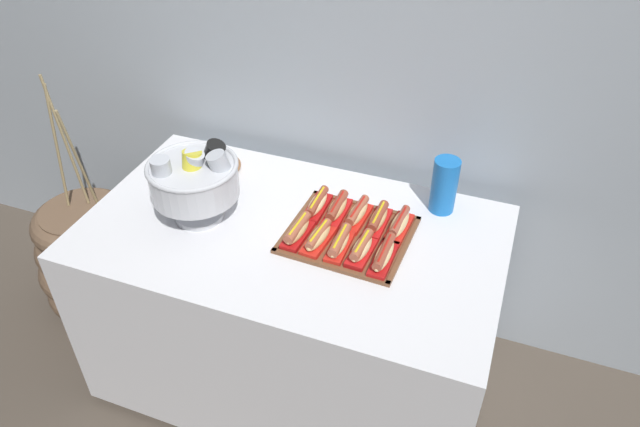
# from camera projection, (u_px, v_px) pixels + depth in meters

# --- Properties ---
(ground_plane) EXTENTS (10.00, 10.00, 0.00)m
(ground_plane) POSITION_uv_depth(u_px,v_px,m) (297.00, 373.00, 2.53)
(ground_plane) COLOR #4C4238
(back_wall) EXTENTS (6.00, 0.10, 2.60)m
(back_wall) POSITION_uv_depth(u_px,v_px,m) (346.00, 27.00, 2.13)
(back_wall) COLOR #9EA8B2
(back_wall) RESTS_ON ground_plane
(buffet_table) EXTENTS (1.44, 0.83, 0.79)m
(buffet_table) POSITION_uv_depth(u_px,v_px,m) (294.00, 306.00, 2.27)
(buffet_table) COLOR silver
(buffet_table) RESTS_ON ground_plane
(floor_vase) EXTENTS (0.50, 0.50, 1.11)m
(floor_vase) POSITION_uv_depth(u_px,v_px,m) (93.00, 255.00, 2.74)
(floor_vase) COLOR brown
(floor_vase) RESTS_ON ground_plane
(serving_tray) EXTENTS (0.42, 0.38, 0.01)m
(serving_tray) POSITION_uv_depth(u_px,v_px,m) (348.00, 235.00, 2.02)
(serving_tray) COLOR brown
(serving_tray) RESTS_ON buffet_table
(hot_dog_0) EXTENTS (0.07, 0.16, 0.06)m
(hot_dog_0) POSITION_uv_depth(u_px,v_px,m) (298.00, 231.00, 1.98)
(hot_dog_0) COLOR #B21414
(hot_dog_0) RESTS_ON serving_tray
(hot_dog_1) EXTENTS (0.08, 0.17, 0.06)m
(hot_dog_1) POSITION_uv_depth(u_px,v_px,m) (318.00, 237.00, 1.96)
(hot_dog_1) COLOR red
(hot_dog_1) RESTS_ON serving_tray
(hot_dog_2) EXTENTS (0.06, 0.16, 0.06)m
(hot_dog_2) POSITION_uv_depth(u_px,v_px,m) (340.00, 243.00, 1.94)
(hot_dog_2) COLOR red
(hot_dog_2) RESTS_ON serving_tray
(hot_dog_3) EXTENTS (0.07, 0.16, 0.06)m
(hot_dog_3) POSITION_uv_depth(u_px,v_px,m) (361.00, 248.00, 1.91)
(hot_dog_3) COLOR red
(hot_dog_3) RESTS_ON serving_tray
(hot_dog_4) EXTENTS (0.06, 0.18, 0.06)m
(hot_dog_4) POSITION_uv_depth(u_px,v_px,m) (384.00, 255.00, 1.89)
(hot_dog_4) COLOR #B21414
(hot_dog_4) RESTS_ON serving_tray
(hot_dog_5) EXTENTS (0.06, 0.17, 0.06)m
(hot_dog_5) POSITION_uv_depth(u_px,v_px,m) (317.00, 204.00, 2.10)
(hot_dog_5) COLOR #B21414
(hot_dog_5) RESTS_ON serving_tray
(hot_dog_6) EXTENTS (0.06, 0.17, 0.06)m
(hot_dog_6) POSITION_uv_depth(u_px,v_px,m) (337.00, 209.00, 2.08)
(hot_dog_6) COLOR red
(hot_dog_6) RESTS_ON serving_tray
(hot_dog_7) EXTENTS (0.07, 0.17, 0.06)m
(hot_dog_7) POSITION_uv_depth(u_px,v_px,m) (357.00, 214.00, 2.06)
(hot_dog_7) COLOR red
(hot_dog_7) RESTS_ON serving_tray
(hot_dog_8) EXTENTS (0.06, 0.17, 0.06)m
(hot_dog_8) POSITION_uv_depth(u_px,v_px,m) (378.00, 219.00, 2.03)
(hot_dog_8) COLOR red
(hot_dog_8) RESTS_ON serving_tray
(hot_dog_9) EXTENTS (0.07, 0.18, 0.06)m
(hot_dog_9) POSITION_uv_depth(u_px,v_px,m) (399.00, 225.00, 2.01)
(hot_dog_9) COLOR red
(hot_dog_9) RESTS_ON serving_tray
(punch_bowl) EXTENTS (0.31, 0.31, 0.28)m
(punch_bowl) POSITION_uv_depth(u_px,v_px,m) (195.00, 178.00, 2.01)
(punch_bowl) COLOR silver
(punch_bowl) RESTS_ON buffet_table
(cup_stack) EXTENTS (0.09, 0.09, 0.20)m
(cup_stack) POSITION_uv_depth(u_px,v_px,m) (444.00, 186.00, 2.07)
(cup_stack) COLOR blue
(cup_stack) RESTS_ON buffet_table
(donut) EXTENTS (0.14, 0.14, 0.04)m
(donut) POSITION_uv_depth(u_px,v_px,m) (223.00, 165.00, 2.33)
(donut) COLOR brown
(donut) RESTS_ON buffet_table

